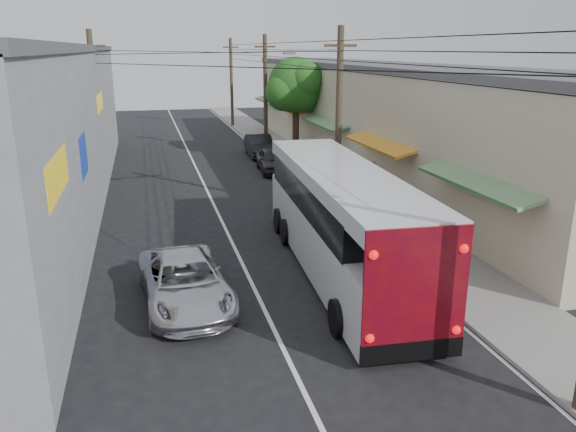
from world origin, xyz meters
The scene contains 13 objects.
ground centered at (0.00, 0.00, 0.00)m, with size 120.00×120.00×0.00m, color black.
sidewalk centered at (6.50, 20.00, 0.06)m, with size 3.00×80.00×0.12m, color slate.
building_right centered at (10.99, 22.00, 3.15)m, with size 7.09×40.00×6.25m.
building_left centered at (-8.50, 18.00, 3.65)m, with size 7.20×36.00×7.25m.
utility_poles centered at (3.13, 20.33, 4.13)m, with size 11.80×45.28×8.00m.
street_tree centered at (6.87, 26.02, 4.67)m, with size 4.40×4.00×6.60m.
coach_bus centered at (3.01, 6.43, 1.80)m, with size 3.34×12.16×3.47m.
jeepney centered at (-2.11, 5.07, 0.70)m, with size 2.32×5.04×1.40m, color silver.
parked_suv centered at (3.80, 13.00, 0.77)m, with size 2.15×5.29×1.54m, color #A4A3AB.
parked_car_mid centered at (4.34, 22.10, 0.70)m, with size 1.64×4.09×1.39m, color #222226.
parked_car_far centered at (4.60, 27.32, 0.74)m, with size 1.56×4.48×1.48m, color black.
pedestrian_near centered at (7.60, 14.81, 1.00)m, with size 0.64×0.42×1.77m, color pink.
pedestrian_far centered at (6.61, 13.69, 0.87)m, with size 0.73×0.57×1.50m, color #8DA5CD.
Camera 1 is at (-2.92, -9.98, 7.08)m, focal length 35.00 mm.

